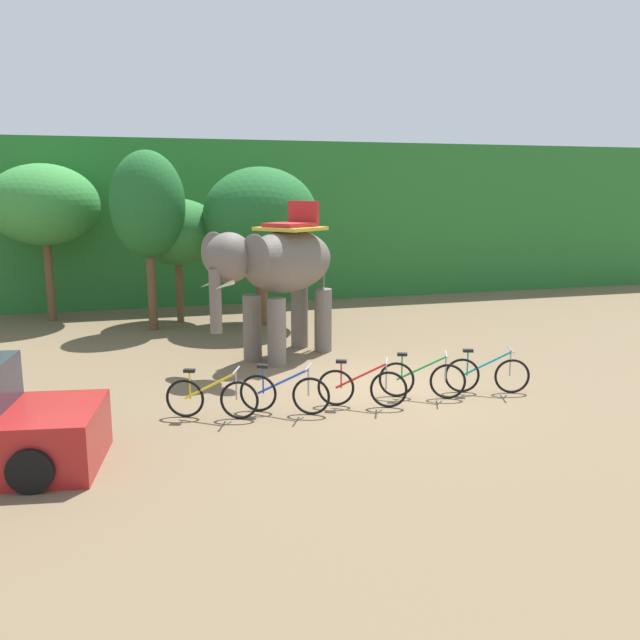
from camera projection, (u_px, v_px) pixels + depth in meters
ground_plane at (382, 387)px, 13.94m from camera, size 80.00×80.00×0.00m
foliage_hedge at (253, 219)px, 26.66m from camera, size 36.00×6.00×5.74m
tree_far_right at (44, 205)px, 20.29m from camera, size 3.31×3.31×4.83m
tree_left at (148, 205)px, 18.92m from camera, size 2.11×2.11×5.15m
tree_center at (177, 232)px, 20.30m from camera, size 2.69×2.69×3.79m
tree_right at (260, 216)px, 19.77m from camera, size 3.38×3.38×4.71m
elephant at (279, 269)px, 15.90m from camera, size 3.93×3.41×3.78m
bike_yellow at (212, 398)px, 11.99m from camera, size 1.60×0.76×0.92m
bike_blue at (284, 393)px, 12.26m from camera, size 1.55×0.85×0.92m
bike_red at (362, 387)px, 12.62m from camera, size 1.59×0.78×0.92m
bike_green at (422, 379)px, 13.16m from camera, size 1.59×0.79×0.92m
bike_teal at (487, 374)px, 13.49m from camera, size 1.63×0.71×0.92m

